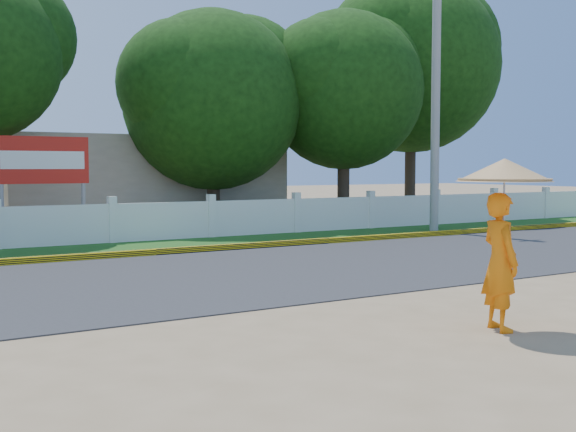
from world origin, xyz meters
name	(u,v)px	position (x,y,z in m)	size (l,w,h in m)	color
ground	(361,314)	(0.00, 0.00, 0.00)	(120.00, 120.00, 0.00)	#9E8460
road	(221,274)	(0.00, 4.50, 0.01)	(60.00, 7.00, 0.02)	#38383A
grass_verge	(131,248)	(0.00, 9.75, 0.01)	(60.00, 3.50, 0.03)	#2D601E
curb	(155,252)	(0.00, 8.05, 0.08)	(40.00, 0.18, 0.16)	yellow
fence	(112,224)	(0.00, 11.20, 0.55)	(40.00, 0.10, 1.10)	silver
building_near	(132,180)	(3.00, 18.00, 1.60)	(10.00, 6.00, 3.20)	#B7AD99
utility_pole	(436,96)	(9.99, 9.15, 4.39)	(0.28, 0.28, 8.78)	gray
monk_with_parasol	(502,219)	(0.93, -1.75, 1.45)	(1.22, 1.22, 2.22)	orange
billboard	(43,166)	(-1.57, 12.30, 2.14)	(2.50, 0.13, 2.95)	gray
tree_row	(171,73)	(2.96, 14.04, 5.17)	(33.09, 7.67, 9.81)	#473828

